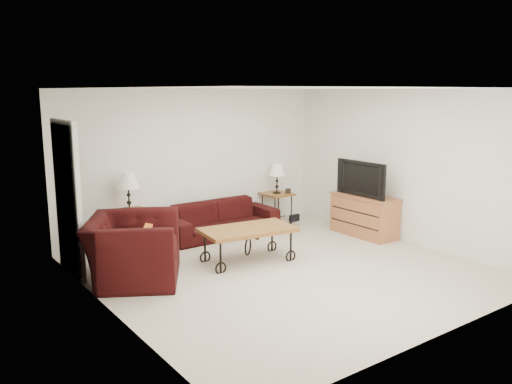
% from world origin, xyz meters
% --- Properties ---
extents(ground, '(5.00, 5.00, 0.00)m').
position_xyz_m(ground, '(0.00, 0.00, 0.00)').
color(ground, beige).
rests_on(ground, ground).
extents(wall_back, '(5.00, 0.02, 2.50)m').
position_xyz_m(wall_back, '(0.00, 2.50, 1.25)').
color(wall_back, silver).
rests_on(wall_back, ground).
extents(wall_front, '(5.00, 0.02, 2.50)m').
position_xyz_m(wall_front, '(0.00, -2.50, 1.25)').
color(wall_front, silver).
rests_on(wall_front, ground).
extents(wall_left, '(0.02, 5.00, 2.50)m').
position_xyz_m(wall_left, '(-2.50, 0.00, 1.25)').
color(wall_left, silver).
rests_on(wall_left, ground).
extents(wall_right, '(0.02, 5.00, 2.50)m').
position_xyz_m(wall_right, '(2.50, 0.00, 1.25)').
color(wall_right, silver).
rests_on(wall_right, ground).
extents(ceiling, '(5.00, 5.00, 0.00)m').
position_xyz_m(ceiling, '(0.00, 0.00, 2.50)').
color(ceiling, white).
rests_on(ceiling, wall_back).
extents(doorway, '(0.08, 0.94, 2.04)m').
position_xyz_m(doorway, '(-2.47, 1.65, 1.02)').
color(doorway, black).
rests_on(doorway, ground).
extents(sofa, '(2.00, 0.78, 0.58)m').
position_xyz_m(sofa, '(0.21, 2.02, 0.29)').
color(sofa, black).
rests_on(sofa, ground).
extents(side_table_left, '(0.58, 0.58, 0.62)m').
position_xyz_m(side_table_left, '(-1.36, 2.20, 0.31)').
color(side_table_left, '#935F25').
rests_on(side_table_left, ground).
extents(side_table_right, '(0.52, 0.52, 0.56)m').
position_xyz_m(side_table_right, '(1.58, 2.20, 0.28)').
color(side_table_right, '#935F25').
rests_on(side_table_right, ground).
extents(lamp_left, '(0.36, 0.36, 0.62)m').
position_xyz_m(lamp_left, '(-1.36, 2.20, 0.93)').
color(lamp_left, black).
rests_on(lamp_left, side_table_left).
extents(lamp_right, '(0.32, 0.32, 0.56)m').
position_xyz_m(lamp_right, '(1.58, 2.20, 0.85)').
color(lamp_right, black).
rests_on(lamp_right, side_table_right).
extents(photo_frame_left, '(0.12, 0.03, 0.10)m').
position_xyz_m(photo_frame_left, '(-1.51, 2.05, 0.67)').
color(photo_frame_left, black).
rests_on(photo_frame_left, side_table_left).
extents(photo_frame_right, '(0.11, 0.04, 0.09)m').
position_xyz_m(photo_frame_right, '(1.73, 2.05, 0.61)').
color(photo_frame_right, black).
rests_on(photo_frame_right, side_table_right).
extents(coffee_table, '(1.43, 0.91, 0.50)m').
position_xyz_m(coffee_table, '(-0.21, 0.61, 0.25)').
color(coffee_table, '#935F25').
rests_on(coffee_table, ground).
extents(armchair, '(1.64, 1.70, 0.85)m').
position_xyz_m(armchair, '(-1.88, 0.86, 0.42)').
color(armchair, black).
rests_on(armchair, ground).
extents(throw_pillow, '(0.28, 0.38, 0.38)m').
position_xyz_m(throw_pillow, '(-1.73, 0.81, 0.52)').
color(throw_pillow, '#B34E17').
rests_on(throw_pillow, armchair).
extents(tv_stand, '(0.49, 1.17, 0.70)m').
position_xyz_m(tv_stand, '(2.23, 0.59, 0.35)').
color(tv_stand, '#C17647').
rests_on(tv_stand, ground).
extents(television, '(0.14, 1.05, 0.60)m').
position_xyz_m(television, '(2.21, 0.59, 1.00)').
color(television, black).
rests_on(television, tv_stand).
extents(backpack, '(0.36, 0.30, 0.41)m').
position_xyz_m(backpack, '(1.61, 1.83, 0.21)').
color(backpack, black).
rests_on(backpack, ground).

